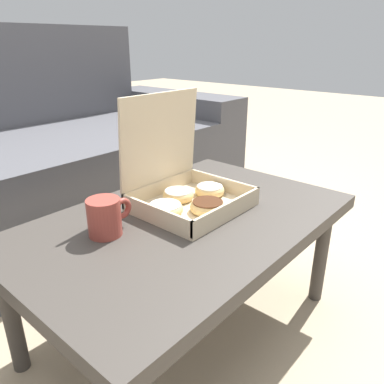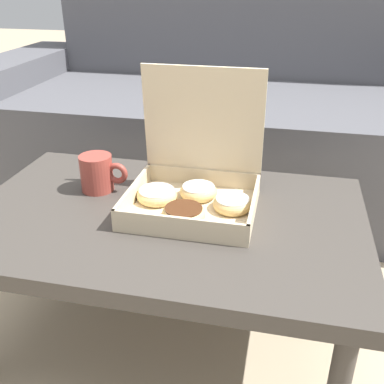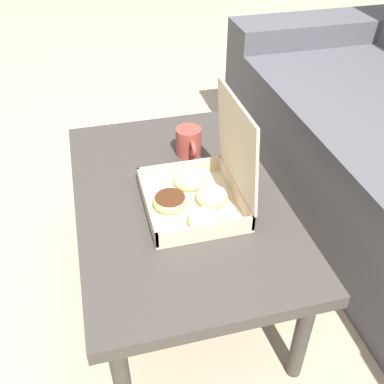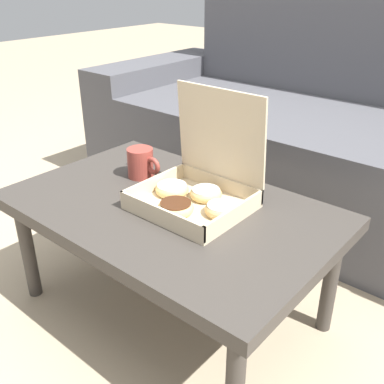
# 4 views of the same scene
# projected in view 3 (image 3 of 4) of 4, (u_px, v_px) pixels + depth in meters

# --- Properties ---
(ground_plane) EXTENTS (12.00, 12.00, 0.00)m
(ground_plane) POSITION_uv_depth(u_px,v_px,m) (219.00, 273.00, 1.61)
(ground_plane) COLOR tan
(coffee_table) EXTENTS (0.95, 0.61, 0.39)m
(coffee_table) POSITION_uv_depth(u_px,v_px,m) (178.00, 205.00, 1.37)
(coffee_table) COLOR #3D3833
(coffee_table) RESTS_ON ground_plane
(pastry_box) EXTENTS (0.30, 0.27, 0.32)m
(pastry_box) POSITION_uv_depth(u_px,v_px,m) (201.00, 189.00, 1.28)
(pastry_box) COLOR beige
(pastry_box) RESTS_ON coffee_table
(coffee_mug) EXTENTS (0.13, 0.08, 0.10)m
(coffee_mug) POSITION_uv_depth(u_px,v_px,m) (189.00, 142.00, 1.49)
(coffee_mug) COLOR #993D33
(coffee_mug) RESTS_ON coffee_table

